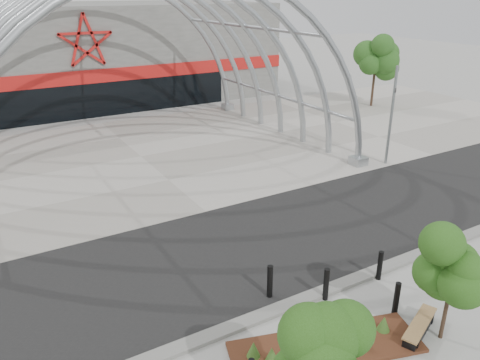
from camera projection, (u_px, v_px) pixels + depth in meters
ground at (303, 295)px, 15.06m from camera, size 140.00×140.00×0.00m
road at (247, 247)px, 17.85m from camera, size 140.00×7.00×0.02m
forecourt at (141, 157)px, 27.42m from camera, size 60.00×17.00×0.04m
kerb at (308, 298)px, 14.84m from camera, size 60.00×0.50×0.12m
arena_building at (67, 53)px, 40.23m from camera, size 34.00×15.24×8.00m
vault_canopy at (141, 157)px, 27.42m from camera, size 20.80×15.80×20.36m
planting_bed at (324, 344)px, 12.78m from camera, size 5.55×3.08×0.56m
signal_pole at (391, 114)px, 25.28m from camera, size 0.15×0.77×5.44m
street_tree_0 at (335, 359)px, 8.93m from camera, size 1.58×1.58×3.61m
street_tree_1 at (455, 265)px, 12.33m from camera, size 1.41×1.41×3.32m
bench_1 at (419, 328)px, 13.30m from camera, size 1.91×1.11×0.40m
bollard_1 at (270, 282)px, 14.77m from camera, size 0.18×0.18×1.15m
bollard_2 at (326, 284)px, 14.66m from camera, size 0.18×0.18×1.11m
bollard_3 at (397, 298)px, 14.02m from camera, size 0.17×0.17×1.08m
bollard_4 at (380, 265)px, 15.70m from camera, size 0.17×0.17×1.06m
bg_tree_1 at (376, 54)px, 37.65m from camera, size 2.70×2.70×5.91m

